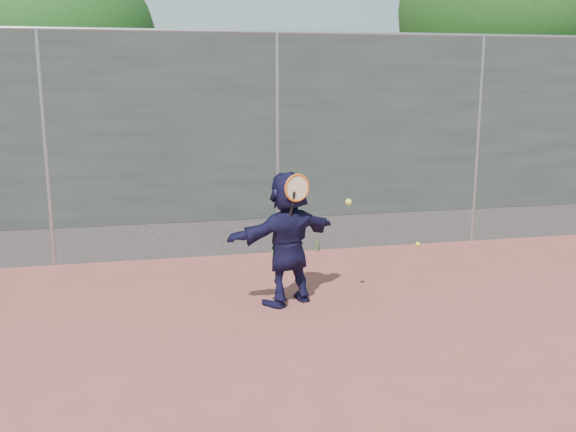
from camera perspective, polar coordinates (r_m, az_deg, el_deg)
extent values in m
plane|color=#9E4C42|center=(5.90, 6.12, -11.96)|extent=(80.00, 80.00, 0.00)
imported|color=#161335|center=(6.87, 0.00, -1.98)|extent=(1.41, 0.94, 1.45)
sphere|color=#F3F636|center=(9.56, 11.46, -2.47)|extent=(0.07, 0.07, 0.07)
cube|color=#38423D|center=(8.79, -0.96, 7.86)|extent=(20.00, 0.04, 2.50)
cube|color=slate|center=(9.03, -0.93, -1.67)|extent=(20.00, 0.03, 0.50)
cylinder|color=gray|center=(8.79, -0.99, 16.02)|extent=(20.00, 0.05, 0.05)
cylinder|color=gray|center=(8.73, -20.72, 5.41)|extent=(0.06, 0.06, 3.00)
cylinder|color=gray|center=(8.82, -0.95, 6.24)|extent=(0.06, 0.06, 3.00)
cylinder|color=gray|center=(9.86, 16.49, 6.37)|extent=(0.06, 0.06, 3.00)
torus|color=orange|center=(6.57, 0.81, 2.52)|extent=(0.29, 0.12, 0.29)
cylinder|color=beige|center=(6.57, 0.81, 2.52)|extent=(0.24, 0.08, 0.25)
cylinder|color=black|center=(6.61, 0.34, 0.82)|extent=(0.07, 0.13, 0.33)
sphere|color=#F3F636|center=(6.73, 5.40, 1.25)|extent=(0.07, 0.07, 0.07)
cylinder|color=#382314|center=(12.53, 17.63, 6.49)|extent=(0.28, 0.28, 2.60)
sphere|color=#23561C|center=(12.54, 18.32, 16.95)|extent=(3.60, 3.60, 3.60)
sphere|color=#23561C|center=(13.05, 20.57, 15.00)|extent=(2.52, 2.52, 2.52)
cylinder|color=#382314|center=(11.73, -18.60, 5.10)|extent=(0.28, 0.28, 2.20)
sphere|color=#23561C|center=(11.68, -19.25, 14.51)|extent=(3.00, 3.00, 3.00)
sphere|color=#23561C|center=(11.81, -16.07, 13.21)|extent=(2.10, 2.10, 2.10)
cone|color=#387226|center=(9.00, 0.79, -2.51)|extent=(0.03, 0.03, 0.26)
cone|color=#387226|center=(9.08, 2.61, -2.25)|extent=(0.03, 0.03, 0.30)
cone|color=#387226|center=(8.91, -1.37, -2.79)|extent=(0.03, 0.03, 0.22)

